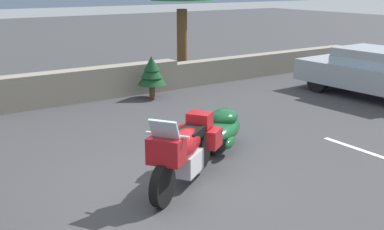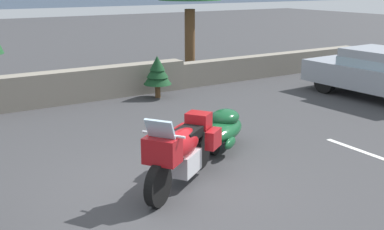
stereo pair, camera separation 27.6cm
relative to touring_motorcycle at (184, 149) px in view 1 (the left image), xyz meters
name	(u,v)px [view 1 (the left image)]	position (x,y,z in m)	size (l,w,h in m)	color
ground_plane	(170,188)	(-0.25, 0.03, -0.62)	(80.00, 80.00, 0.00)	#38383A
stone_guard_wall	(53,90)	(-0.08, 6.43, -0.21)	(24.00, 0.54, 0.90)	gray
touring_motorcycle	(184,149)	(0.00, 0.00, 0.00)	(1.98, 1.52, 1.33)	black
car_shaped_trailer	(221,128)	(1.62, 1.11, -0.21)	(2.02, 1.55, 0.76)	black
sedan_at_right_edge	(378,71)	(7.95, 2.03, 0.15)	(2.03, 4.58, 1.41)	black
pine_sapling_near	(152,72)	(2.55, 5.62, 0.14)	(0.81, 0.81, 1.22)	brown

